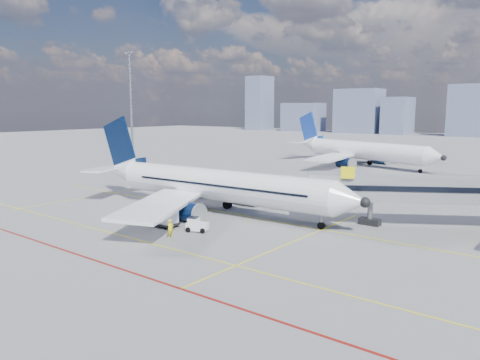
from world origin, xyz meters
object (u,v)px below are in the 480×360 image
Objects in this scene: main_aircraft at (210,185)px; belt_loader at (156,207)px; baggage_tug at (196,225)px; second_aircraft at (360,150)px; ramp_worker at (171,229)px; cargo_dolly at (160,215)px.

main_aircraft reaches higher than belt_loader.
main_aircraft reaches higher than baggage_tug.
main_aircraft is 16.15× the size of baggage_tug.
main_aircraft is 9.56m from baggage_tug.
belt_loader is at bearing -72.03° from second_aircraft.
ramp_worker is (-0.32, -3.17, 0.19)m from baggage_tug.
belt_loader is 3.29× the size of ramp_worker.
belt_loader is at bearing 138.28° from baggage_tug.
second_aircraft is 65.93m from ramp_worker.
second_aircraft is 21.93× the size of ramp_worker.
second_aircraft is 9.44× the size of cargo_dolly.
baggage_tug is at bearing -63.21° from second_aircraft.
second_aircraft is at bearing 77.02° from baggage_tug.
second_aircraft is 58.64m from belt_loader.
ramp_worker is (9.34, -6.56, 0.28)m from belt_loader.
cargo_dolly is (5.81, -62.68, -2.01)m from second_aircraft.
cargo_dolly is at bearing 66.72° from ramp_worker.
main_aircraft reaches higher than cargo_dolly.
baggage_tug is (10.27, -61.96, -2.53)m from second_aircraft.
main_aircraft is 0.99× the size of second_aircraft.
belt_loader reaches higher than baggage_tug.
main_aircraft is 54.49m from second_aircraft.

